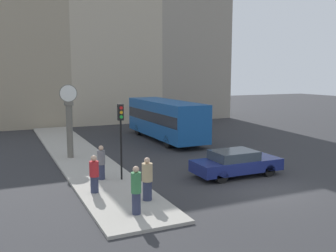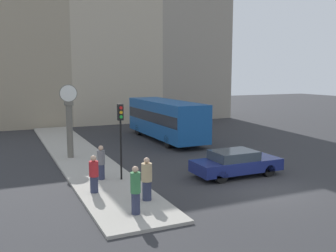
% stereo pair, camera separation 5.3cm
% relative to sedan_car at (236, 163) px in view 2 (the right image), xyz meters
% --- Properties ---
extents(ground_plane, '(120.00, 120.00, 0.00)m').
position_rel_sedan_car_xyz_m(ground_plane, '(-0.15, -2.53, -0.66)').
color(ground_plane, '#2D2D30').
extents(sidewalk_corner, '(3.07, 25.13, 0.12)m').
position_rel_sedan_car_xyz_m(sidewalk_corner, '(-6.36, 8.03, -0.60)').
color(sidewalk_corner, '#A39E93').
rests_on(sidewalk_corner, ground_plane).
extents(building_row, '(27.78, 5.00, 19.95)m').
position_rel_sedan_car_xyz_m(building_row, '(0.93, 23.37, 8.19)').
color(building_row, gray).
rests_on(building_row, ground_plane).
extents(sedan_car, '(4.53, 1.81, 1.30)m').
position_rel_sedan_car_xyz_m(sedan_car, '(0.00, 0.00, 0.00)').
color(sedan_car, navy).
rests_on(sedan_car, ground_plane).
extents(bus_distant, '(2.58, 9.65, 3.03)m').
position_rel_sedan_car_xyz_m(bus_distant, '(0.97, 10.85, 1.06)').
color(bus_distant, '#195199').
rests_on(bus_distant, ground_plane).
extents(traffic_light_near, '(0.26, 0.24, 3.59)m').
position_rel_sedan_car_xyz_m(traffic_light_near, '(-5.57, 1.35, 2.04)').
color(traffic_light_near, black).
rests_on(traffic_light_near, sidewalk_corner).
extents(street_clock, '(1.03, 0.48, 4.36)m').
position_rel_sedan_car_xyz_m(street_clock, '(-6.93, 7.12, 1.55)').
color(street_clock, '#666056').
rests_on(street_clock, sidewalk_corner).
extents(pedestrian_red_top, '(0.40, 0.40, 1.60)m').
position_rel_sedan_car_xyz_m(pedestrian_red_top, '(-7.21, -0.06, 0.25)').
color(pedestrian_red_top, '#2D334C').
rests_on(pedestrian_red_top, sidewalk_corner).
extents(pedestrian_green_hoodie, '(0.37, 0.37, 1.76)m').
position_rel_sedan_car_xyz_m(pedestrian_green_hoodie, '(-6.44, -3.11, 0.34)').
color(pedestrian_green_hoodie, '#2D334C').
rests_on(pedestrian_green_hoodie, sidewalk_corner).
extents(pedestrian_tan_coat, '(0.43, 0.43, 1.73)m').
position_rel_sedan_car_xyz_m(pedestrian_tan_coat, '(-5.53, -1.89, 0.31)').
color(pedestrian_tan_coat, '#2D334C').
rests_on(pedestrian_tan_coat, sidewalk_corner).
extents(pedestrian_grey_jacket, '(0.36, 0.36, 1.64)m').
position_rel_sedan_car_xyz_m(pedestrian_grey_jacket, '(-6.43, 1.76, 0.28)').
color(pedestrian_grey_jacket, '#2D334C').
rests_on(pedestrian_grey_jacket, sidewalk_corner).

